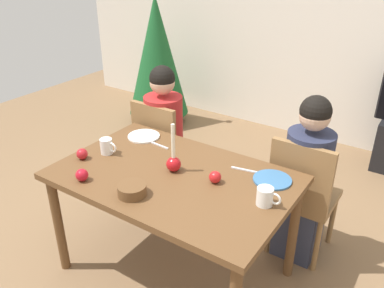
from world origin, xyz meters
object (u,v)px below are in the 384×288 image
at_px(person_left_child, 164,139).
at_px(dining_table, 174,187).
at_px(chair_right, 302,192).
at_px(candle_centerpiece, 174,161).
at_px(person_right_child, 305,183).
at_px(christmas_tree, 157,56).
at_px(mug_right, 266,197).
at_px(apple_by_left_plate, 82,154).
at_px(plate_right, 272,180).
at_px(chair_left, 162,147).
at_px(apple_by_right_mug, 82,175).
at_px(plate_left, 144,136).
at_px(mug_left, 107,146).
at_px(apple_near_candle, 215,177).
at_px(bowl_walnuts, 132,190).

bearing_deg(person_left_child, dining_table, -48.71).
bearing_deg(person_left_child, chair_right, -1.60).
xyz_separation_m(dining_table, candle_centerpiece, (-0.03, 0.04, 0.15)).
height_order(person_right_child, christmas_tree, christmas_tree).
distance_m(mug_right, apple_by_left_plate, 1.18).
distance_m(person_left_child, plate_right, 1.15).
xyz_separation_m(chair_left, chair_right, (1.16, 0.00, 0.00)).
distance_m(christmas_tree, apple_by_right_mug, 2.57).
bearing_deg(apple_by_left_plate, plate_left, 75.89).
relative_size(plate_right, mug_left, 1.77).
bearing_deg(plate_right, apple_near_candle, -142.91).
distance_m(mug_left, apple_by_right_mug, 0.34).
bearing_deg(bowl_walnuts, plate_left, 125.06).
distance_m(dining_table, plate_right, 0.59).
relative_size(person_left_child, christmas_tree, 0.74).
distance_m(candle_centerpiece, apple_near_candle, 0.28).
bearing_deg(apple_by_left_plate, mug_left, 61.09).
bearing_deg(apple_by_right_mug, chair_left, 99.86).
xyz_separation_m(mug_left, mug_right, (1.09, 0.05, -0.00)).
bearing_deg(mug_right, christmas_tree, 139.45).
distance_m(apple_near_candle, apple_by_left_plate, 0.87).
distance_m(bowl_walnuts, apple_near_candle, 0.47).
xyz_separation_m(mug_right, apple_near_candle, (-0.33, 0.04, -0.01)).
distance_m(chair_left, candle_centerpiece, 0.84).
distance_m(chair_left, plate_right, 1.16).
xyz_separation_m(dining_table, christmas_tree, (-1.63, 1.91, 0.15)).
relative_size(chair_left, plate_left, 4.01).
distance_m(chair_left, apple_by_left_plate, 0.82).
height_order(dining_table, mug_right, mug_right).
xyz_separation_m(plate_left, plate_right, (0.99, -0.03, 0.00)).
height_order(chair_right, mug_left, chair_right).
xyz_separation_m(person_right_child, mug_left, (-1.11, -0.66, 0.23)).
relative_size(chair_left, apple_near_candle, 12.56).
bearing_deg(candle_centerpiece, apple_by_right_mug, -134.14).
bearing_deg(apple_by_right_mug, mug_right, 20.68).
bearing_deg(person_right_child, mug_right, -92.05).
relative_size(plate_left, mug_right, 1.68).
bearing_deg(apple_by_right_mug, plate_right, 33.72).
bearing_deg(mug_left, candle_centerpiece, 7.19).
bearing_deg(person_left_child, mug_right, -28.36).
height_order(person_left_child, plate_right, person_left_child).
height_order(plate_left, apple_near_candle, apple_near_candle).
bearing_deg(dining_table, apple_near_candle, 14.64).
height_order(apple_near_candle, apple_by_right_mug, apple_by_right_mug).
relative_size(mug_right, apple_by_right_mug, 1.82).
distance_m(person_right_child, plate_right, 0.43).
bearing_deg(bowl_walnuts, chair_right, 53.76).
bearing_deg(plate_left, chair_left, 105.50).
distance_m(person_left_child, plate_left, 0.40).
xyz_separation_m(christmas_tree, mug_right, (2.21, -1.89, -0.02)).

